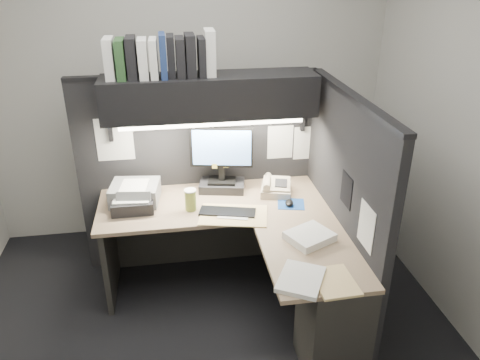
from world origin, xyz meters
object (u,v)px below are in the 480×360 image
at_px(desk, 268,273).
at_px(telephone, 276,188).
at_px(monitor, 222,166).
at_px(coffee_cup, 191,200).
at_px(keyboard, 228,212).
at_px(printer, 135,193).
at_px(notebook_stack, 133,204).
at_px(overhead_shelf, 210,96).

xyz_separation_m(desk, telephone, (0.19, 0.63, 0.33)).
xyz_separation_m(monitor, coffee_cup, (-0.27, -0.29, -0.13)).
xyz_separation_m(desk, monitor, (-0.22, 0.75, 0.50)).
xyz_separation_m(monitor, telephone, (0.41, -0.12, -0.16)).
distance_m(keyboard, coffee_cup, 0.28).
distance_m(desk, printer, 1.17).
xyz_separation_m(monitor, printer, (-0.67, -0.09, -0.14)).
xyz_separation_m(monitor, notebook_stack, (-0.68, -0.21, -0.16)).
bearing_deg(telephone, keyboard, -132.74).
bearing_deg(monitor, overhead_shelf, -169.11).
xyz_separation_m(telephone, coffee_cup, (-0.68, -0.16, 0.03)).
height_order(telephone, notebook_stack, telephone).
bearing_deg(overhead_shelf, telephone, -14.21).
distance_m(coffee_cup, notebook_stack, 0.43).
relative_size(desk, telephone, 7.08).
height_order(desk, monitor, monitor).
distance_m(telephone, coffee_cup, 0.70).
relative_size(desk, notebook_stack, 5.69).
xyz_separation_m(keyboard, coffee_cup, (-0.26, 0.10, 0.07)).
bearing_deg(desk, printer, 143.35).
height_order(monitor, printer, monitor).
xyz_separation_m(overhead_shelf, monitor, (0.08, -0.00, -0.56)).
distance_m(keyboard, notebook_stack, 0.70).
distance_m(printer, notebook_stack, 0.13).
distance_m(keyboard, printer, 0.73).
distance_m(desk, coffee_cup, 0.77).
bearing_deg(coffee_cup, overhead_shelf, 56.60).
bearing_deg(printer, overhead_shelf, 15.47).
distance_m(monitor, printer, 0.69).
bearing_deg(monitor, telephone, -5.19).
xyz_separation_m(desk, overhead_shelf, (-0.30, 0.75, 1.06)).
height_order(desk, coffee_cup, coffee_cup).
xyz_separation_m(keyboard, telephone, (0.42, 0.26, 0.04)).
bearing_deg(monitor, notebook_stack, -151.43).
distance_m(overhead_shelf, printer, 0.92).
bearing_deg(overhead_shelf, monitor, -0.56).
xyz_separation_m(telephone, notebook_stack, (-1.10, -0.09, -0.00)).
height_order(coffee_cup, printer, coffee_cup).
bearing_deg(printer, keyboard, -16.98).
xyz_separation_m(overhead_shelf, coffee_cup, (-0.19, -0.29, -0.69)).
relative_size(coffee_cup, printer, 0.43).
xyz_separation_m(desk, coffee_cup, (-0.49, 0.46, 0.36)).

